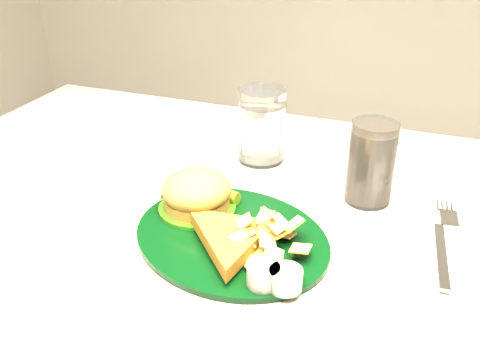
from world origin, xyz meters
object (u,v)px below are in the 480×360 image
(water_glass, at_px, (262,125))
(dinner_plate, at_px, (231,220))
(cola_glass, at_px, (371,163))
(fork_napkin, at_px, (442,250))

(water_glass, bearing_deg, dinner_plate, -80.69)
(dinner_plate, height_order, cola_glass, cola_glass)
(cola_glass, xyz_separation_m, fork_napkin, (0.11, -0.11, -0.06))
(dinner_plate, distance_m, water_glass, 0.25)
(dinner_plate, relative_size, cola_glass, 2.20)
(water_glass, bearing_deg, cola_glass, -21.45)
(cola_glass, relative_size, fork_napkin, 0.68)
(dinner_plate, xyz_separation_m, cola_glass, (0.15, 0.17, 0.03))
(cola_glass, bearing_deg, dinner_plate, -132.00)
(dinner_plate, distance_m, cola_glass, 0.23)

